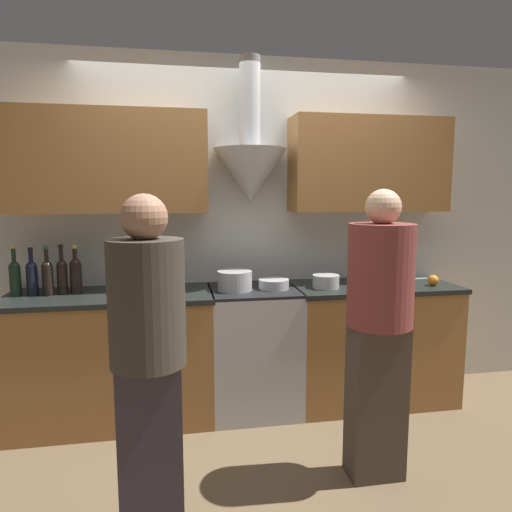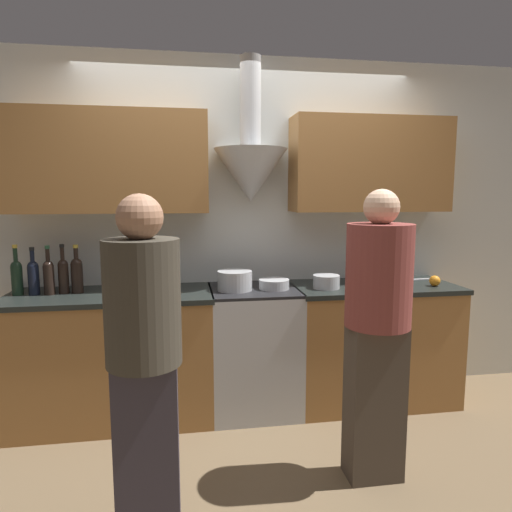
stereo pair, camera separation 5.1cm
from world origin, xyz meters
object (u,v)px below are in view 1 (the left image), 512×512
at_px(wine_bottle_3, 62,275).
at_px(person_foreground_right, 379,324).
at_px(wine_bottle_0, 15,276).
at_px(mixing_bowl, 274,284).
at_px(wine_bottle_1, 32,276).
at_px(saucepan, 326,281).
at_px(orange_fruit, 433,280).
at_px(wine_bottle_4, 76,274).
at_px(person_foreground_left, 149,359).
at_px(stove_range, 254,348).
at_px(stock_pot, 235,281).
at_px(wine_bottle_2, 48,276).

xyz_separation_m(wine_bottle_3, person_foreground_right, (1.84, -0.97, -0.16)).
relative_size(wine_bottle_0, mixing_bowl, 1.57).
xyz_separation_m(wine_bottle_1, saucepan, (2.01, -0.10, -0.08)).
height_order(orange_fruit, person_foreground_right, person_foreground_right).
distance_m(wine_bottle_1, wine_bottle_3, 0.19).
distance_m(wine_bottle_4, orange_fruit, 2.56).
relative_size(wine_bottle_0, orange_fruit, 4.31).
height_order(wine_bottle_1, mixing_bowl, wine_bottle_1).
bearing_deg(mixing_bowl, orange_fruit, -4.38).
distance_m(wine_bottle_1, person_foreground_left, 1.52).
relative_size(wine_bottle_4, orange_fruit, 4.20).
distance_m(stove_range, wine_bottle_1, 1.60).
distance_m(saucepan, person_foreground_right, 0.86).
bearing_deg(wine_bottle_1, saucepan, -2.88).
relative_size(mixing_bowl, saucepan, 1.13).
bearing_deg(wine_bottle_0, mixing_bowl, -2.39).
relative_size(orange_fruit, person_foreground_right, 0.05).
xyz_separation_m(wine_bottle_3, stock_pot, (1.17, -0.08, -0.07)).
bearing_deg(wine_bottle_0, wine_bottle_4, 1.54).
xyz_separation_m(stock_pot, person_foreground_left, (-0.53, -1.20, -0.10)).
height_order(wine_bottle_3, orange_fruit, wine_bottle_3).
bearing_deg(saucepan, person_foreground_right, -89.12).
distance_m(wine_bottle_1, mixing_bowl, 1.64).
xyz_separation_m(mixing_bowl, person_foreground_right, (0.39, -0.89, -0.06)).
distance_m(wine_bottle_4, person_foreground_right, 2.01).
distance_m(wine_bottle_3, stock_pot, 1.17).
bearing_deg(wine_bottle_3, wine_bottle_0, -179.10).
distance_m(stove_range, person_foreground_left, 1.47).
height_order(stove_range, wine_bottle_1, wine_bottle_1).
relative_size(mixing_bowl, orange_fruit, 2.74).
bearing_deg(person_foreground_left, stove_range, 61.54).
bearing_deg(saucepan, stove_range, 172.00).
xyz_separation_m(stove_range, wine_bottle_1, (-1.50, 0.03, 0.58)).
relative_size(wine_bottle_3, person_foreground_right, 0.21).
relative_size(wine_bottle_4, stock_pot, 1.36).
bearing_deg(wine_bottle_3, person_foreground_right, -27.83).
distance_m(wine_bottle_0, wine_bottle_3, 0.30).
bearing_deg(wine_bottle_1, mixing_bowl, -2.23).
xyz_separation_m(wine_bottle_2, saucepan, (1.91, -0.09, -0.09)).
height_order(orange_fruit, saucepan, saucepan).
xyz_separation_m(wine_bottle_4, mixing_bowl, (1.36, -0.08, -0.10)).
xyz_separation_m(mixing_bowl, person_foreground_left, (-0.81, -1.20, -0.07)).
distance_m(wine_bottle_2, person_foreground_left, 1.46).
height_order(wine_bottle_3, wine_bottle_4, wine_bottle_3).
height_order(wine_bottle_1, wine_bottle_3, wine_bottle_3).
bearing_deg(wine_bottle_0, wine_bottle_3, 0.90).
xyz_separation_m(stove_range, wine_bottle_4, (-1.22, 0.05, 0.59)).
distance_m(wine_bottle_1, wine_bottle_2, 0.10).
height_order(wine_bottle_0, stock_pot, wine_bottle_0).
distance_m(mixing_bowl, person_foreground_right, 0.98).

